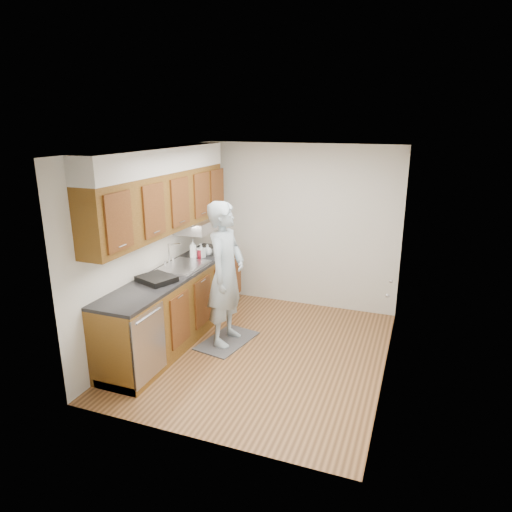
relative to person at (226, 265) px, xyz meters
The scene contains 16 objects.
floor 1.20m from the person, 12.21° to the right, with size 3.50×3.50×0.00m, color #976539.
ceiling 1.53m from the person, 12.21° to the right, with size 3.50×3.50×0.00m, color white.
wall_left 1.00m from the person, behind, with size 0.02×3.50×2.50m, color silver.
wall_right 2.04m from the person, ahead, with size 0.02×3.50×2.50m, color silver.
wall_back 1.73m from the person, 72.15° to the left, with size 3.00×0.02×2.50m, color silver.
counter 0.90m from the person, behind, with size 0.64×2.80×1.30m.
upper_cabinets 1.19m from the person, behind, with size 0.47×2.80×1.21m.
closet_door 2.02m from the person, ahead, with size 0.02×1.22×2.05m, color white.
floor_mat 1.06m from the person, ahead, with size 0.50×0.86×0.02m, color #57575A.
person is the anchor object (origin of this frame).
soap_bottle_a 0.86m from the person, 146.04° to the left, with size 0.11×0.11×0.28m, color white.
soap_bottle_b 0.84m from the person, 138.65° to the left, with size 0.09×0.10×0.21m, color white.
soap_bottle_c 0.91m from the person, 130.94° to the left, with size 0.13×0.13×0.17m, color white.
soda_can 0.82m from the person, 141.01° to the left, with size 0.07×0.07×0.12m, color maroon.
steel_can 0.83m from the person, 124.89° to the left, with size 0.06×0.06×0.11m, color #A5A5AA.
dish_rack 0.87m from the person, 141.73° to the right, with size 0.42×0.35×0.07m, color black.
Camera 1 is at (1.75, -4.88, 2.82)m, focal length 32.00 mm.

